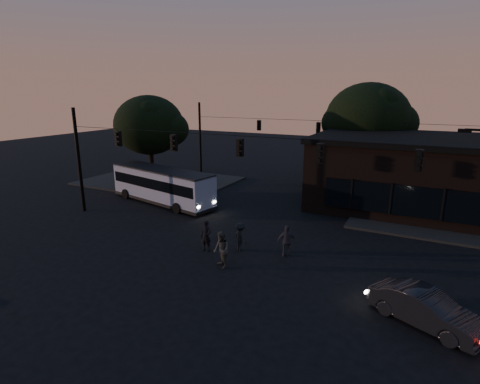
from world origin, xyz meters
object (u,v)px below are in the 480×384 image
at_px(car, 426,308).
at_px(pedestrian_a, 206,236).
at_px(building, 421,173).
at_px(pedestrian_b, 221,250).
at_px(pedestrian_c, 287,241).
at_px(pedestrian_d, 240,237).
at_px(bus, 162,184).

distance_m(car, pedestrian_a, 11.15).
relative_size(car, pedestrian_a, 2.34).
xyz_separation_m(building, pedestrian_a, (-10.02, -14.09, -1.83)).
bearing_deg(pedestrian_b, pedestrian_c, 88.77).
relative_size(pedestrian_a, pedestrian_c, 1.01).
distance_m(building, pedestrian_a, 17.39).
height_order(car, pedestrian_d, pedestrian_d).
bearing_deg(pedestrian_a, car, -13.19).
bearing_deg(pedestrian_c, bus, -45.23).
distance_m(car, pedestrian_c, 7.55).
bearing_deg(bus, building, 35.23).
xyz_separation_m(car, pedestrian_d, (-9.32, 3.02, 0.12)).
xyz_separation_m(pedestrian_a, pedestrian_c, (4.21, 1.32, -0.01)).
xyz_separation_m(pedestrian_a, pedestrian_d, (1.64, 0.95, -0.08)).
bearing_deg(building, bus, -156.90).
bearing_deg(car, bus, 90.72).
relative_size(car, pedestrian_d, 2.58).
height_order(building, pedestrian_d, building).
bearing_deg(pedestrian_d, pedestrian_b, 120.65).
height_order(pedestrian_b, pedestrian_c, pedestrian_b).
xyz_separation_m(pedestrian_b, pedestrian_d, (-0.13, 2.34, -0.14)).
bearing_deg(building, car, -86.70).
height_order(pedestrian_a, pedestrian_b, pedestrian_b).
height_order(bus, pedestrian_c, bus).
relative_size(bus, pedestrian_d, 6.30).
height_order(building, pedestrian_a, building).
bearing_deg(pedestrian_b, building, 102.73).
bearing_deg(bus, car, -11.87).
height_order(building, car, building).
relative_size(pedestrian_c, pedestrian_d, 1.09).
bearing_deg(pedestrian_b, car, 36.57).
relative_size(building, bus, 1.53).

